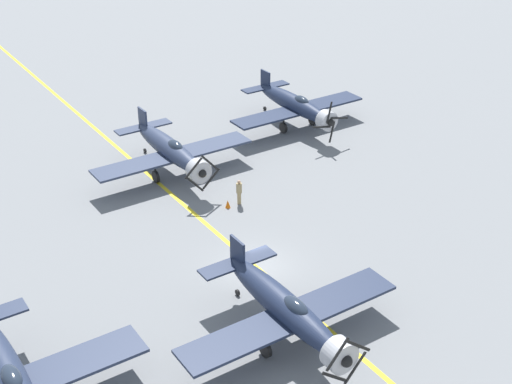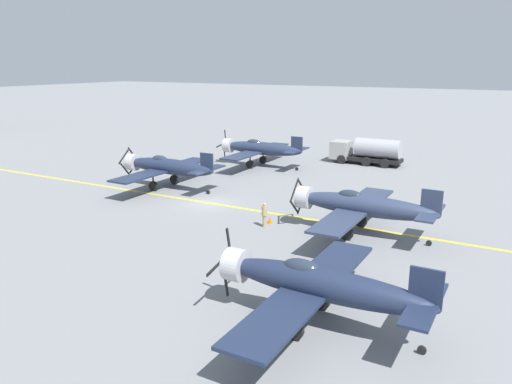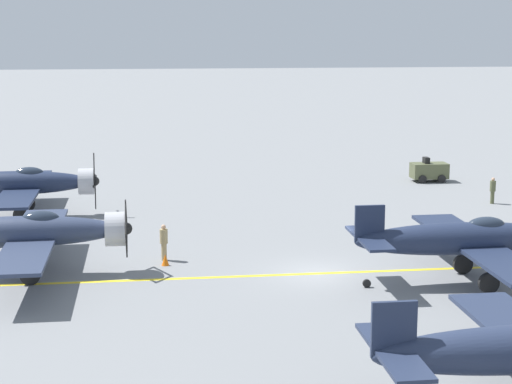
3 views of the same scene
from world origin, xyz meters
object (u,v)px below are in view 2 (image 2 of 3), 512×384
(airplane_near_left, at_px, (316,284))
(airplane_near_center, at_px, (360,206))
(ground_crew_inspecting, at_px, (264,214))
(airplane_mid_right, at_px, (260,149))
(fuel_tanker, at_px, (366,151))
(airplane_mid_center, at_px, (166,167))
(traffic_cone, at_px, (270,220))

(airplane_near_left, bearing_deg, airplane_near_center, 15.66)
(airplane_near_center, bearing_deg, ground_crew_inspecting, 113.51)
(airplane_mid_right, bearing_deg, fuel_tanker, -70.18)
(airplane_mid_right, relative_size, airplane_near_center, 1.00)
(fuel_tanker, bearing_deg, airplane_mid_center, 147.66)
(airplane_near_center, relative_size, traffic_cone, 21.82)
(airplane_near_center, distance_m, fuel_tanker, 24.64)
(airplane_mid_center, distance_m, traffic_cone, 14.06)
(airplane_near_center, distance_m, ground_crew_inspecting, 6.61)
(airplane_mid_right, xyz_separation_m, ground_crew_inspecting, (-18.37, -10.49, -1.04))
(airplane_mid_center, xyz_separation_m, airplane_near_center, (-3.78, -19.46, -0.00))
(airplane_near_left, bearing_deg, airplane_mid_center, 58.89)
(airplane_near_center, bearing_deg, airplane_mid_right, 52.87)
(airplane_near_left, height_order, traffic_cone, airplane_near_left)
(airplane_near_left, relative_size, traffic_cone, 21.82)
(airplane_mid_center, height_order, fuel_tanker, airplane_mid_center)
(airplane_mid_center, bearing_deg, airplane_mid_right, -19.98)
(airplane_near_left, xyz_separation_m, airplane_mid_center, (16.45, 21.57, 0.00))
(airplane_mid_right, height_order, traffic_cone, airplane_mid_right)
(airplane_near_left, relative_size, airplane_mid_center, 1.00)
(airplane_near_left, bearing_deg, traffic_cone, 41.71)
(traffic_cone, bearing_deg, ground_crew_inspecting, -177.98)
(airplane_near_left, distance_m, airplane_mid_right, 34.80)
(traffic_cone, bearing_deg, airplane_near_center, -82.16)
(airplane_mid_right, bearing_deg, airplane_near_center, -150.48)
(ground_crew_inspecting, bearing_deg, airplane_mid_center, 67.08)
(airplane_near_left, distance_m, traffic_cone, 14.59)
(airplane_near_left, bearing_deg, airplane_mid_right, 39.06)
(ground_crew_inspecting, relative_size, traffic_cone, 3.23)
(airplane_mid_center, distance_m, airplane_mid_right, 13.07)
(airplane_near_center, height_order, fuel_tanker, airplane_near_center)
(ground_crew_inspecting, xyz_separation_m, traffic_cone, (0.93, 0.03, -0.69))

